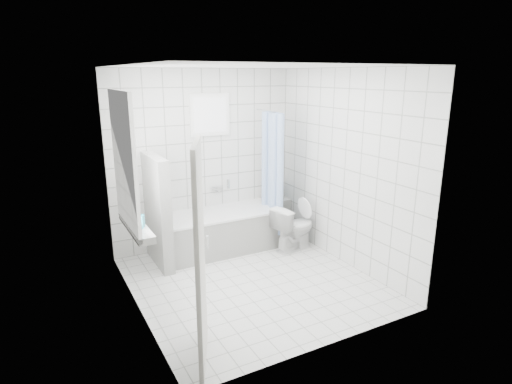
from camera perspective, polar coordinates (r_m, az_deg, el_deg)
ground at (r=5.49m, az=-0.56°, el=-11.83°), size 3.00×3.00×0.00m
ceiling at (r=4.88m, az=-0.64°, el=16.44°), size 3.00×3.00×0.00m
wall_back at (r=6.36m, az=-6.93°, el=4.32°), size 2.80×0.02×2.60m
wall_front at (r=3.82m, az=9.98°, el=-3.37°), size 2.80×0.02×2.60m
wall_left at (r=4.57m, az=-16.33°, el=-0.63°), size 0.02×3.00×2.60m
wall_right at (r=5.80m, az=11.76°, el=3.01°), size 0.02×3.00×2.60m
window_left at (r=4.79m, az=-16.85°, el=3.77°), size 0.01×0.90×1.40m
window_back at (r=6.27m, az=-6.11°, el=10.18°), size 0.50×0.01×0.50m
window_sill at (r=5.00m, az=-15.69°, el=-4.50°), size 0.18×1.02×0.08m
door at (r=3.74m, az=-7.45°, el=-8.64°), size 0.36×0.75×2.00m
bathtub at (r=6.33m, az=-4.74°, el=-5.19°), size 1.72×0.77×0.58m
partition_wall at (r=5.85m, az=-12.99°, el=-2.53°), size 0.15×0.85×1.50m
tiled_ledge at (r=7.04m, az=2.80°, el=-3.14°), size 0.40×0.24×0.55m
toilet at (r=6.33m, az=5.09°, el=-4.74°), size 0.73×0.51×0.68m
curtain_rod at (r=6.29m, az=1.82°, el=10.74°), size 0.02×0.80×0.02m
shower_curtain at (r=6.31m, az=2.35°, el=2.48°), size 0.14×0.48×1.78m
tub_faucet at (r=6.49m, az=-5.24°, el=0.51°), size 0.18×0.06×0.06m
sill_bottles at (r=4.97m, az=-15.77°, el=-2.62°), size 0.17×0.40×0.32m
ledge_bottles at (r=6.92m, az=2.79°, el=-0.07°), size 0.20×0.18×0.27m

